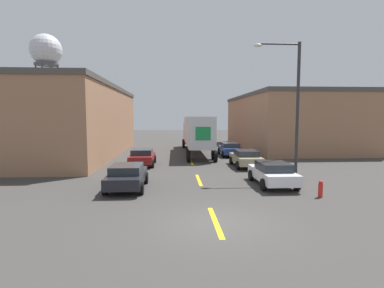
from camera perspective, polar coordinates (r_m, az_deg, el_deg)
ground_plane at (r=11.53m, az=4.58°, el=-14.77°), size 160.00×160.00×0.00m
road_centerline at (r=18.89m, az=1.30°, el=-6.84°), size 0.20×18.41×0.01m
warehouse_left at (r=33.27m, az=-23.24°, el=4.05°), size 11.27×23.10×7.06m
warehouse_right at (r=40.66m, az=18.13°, el=4.12°), size 12.52×21.01×6.75m
semi_truck at (r=32.65m, az=0.81°, el=2.43°), size 2.67×15.40×3.97m
parked_car_right_far at (r=30.59m, az=7.22°, el=-0.90°), size 2.04×4.18×1.35m
parked_car_left_near at (r=16.83m, az=-12.28°, el=-5.93°), size 2.04×4.18×1.35m
parked_car_right_mid at (r=24.01m, az=10.22°, el=-2.60°), size 2.04×4.18×1.35m
parked_car_right_near at (r=17.90m, az=15.11°, el=-5.34°), size 2.04×4.18×1.35m
parked_car_left_far at (r=24.74m, az=-9.43°, el=-2.36°), size 2.04×4.18×1.35m
water_tower at (r=57.50m, az=-26.05°, el=15.50°), size 5.13×5.13×17.65m
street_lamp at (r=20.42m, az=18.58°, el=7.99°), size 3.05×0.32×8.66m
fire_hydrant at (r=16.10m, az=23.28°, el=-7.87°), size 0.22×0.22×0.84m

